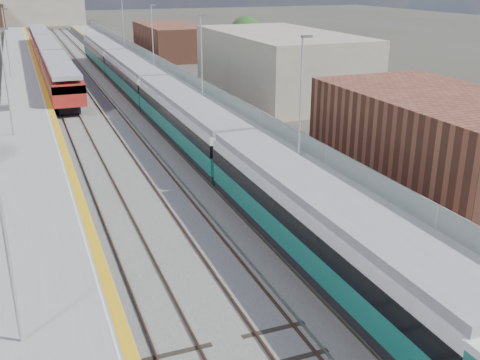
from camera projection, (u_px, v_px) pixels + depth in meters
ground at (119, 97)px, 58.17m from camera, size 320.00×320.00×0.00m
ballast_bed at (93, 93)px, 59.58m from camera, size 10.50×155.00×0.06m
tracks at (97, 90)px, 61.23m from camera, size 8.96×160.00×0.17m
platform_right at (162, 84)px, 61.97m from camera, size 4.70×155.00×8.52m
platform_left at (25, 94)px, 57.08m from camera, size 4.30×155.00×8.52m
green_train at (155, 94)px, 48.58m from camera, size 2.83×78.82×3.12m
red_train at (48, 54)px, 73.69m from camera, size 2.89×58.56×3.65m
tree_d at (246, 32)px, 82.33m from camera, size 4.68×4.68×6.34m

